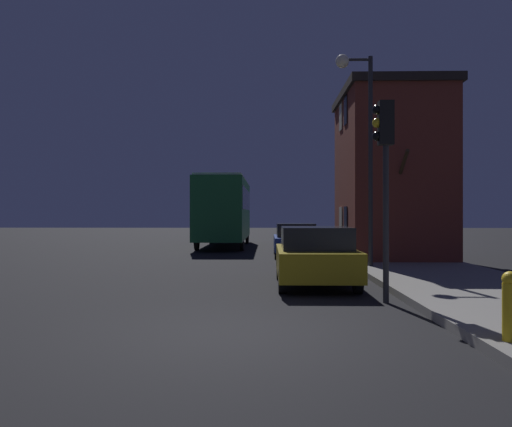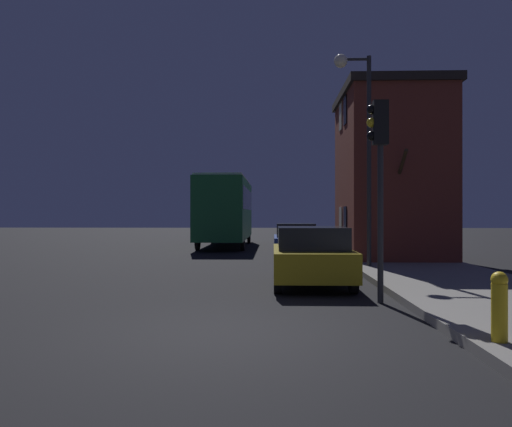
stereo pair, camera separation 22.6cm
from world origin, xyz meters
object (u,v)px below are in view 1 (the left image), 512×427
at_px(bus, 225,207).
at_px(car_near_lane, 315,256).
at_px(streetlamp, 360,121).
at_px(traffic_light, 384,158).
at_px(bare_tree, 398,203).
at_px(fire_hydrant, 510,304).
at_px(car_mid_lane, 295,239).

height_order(bus, car_near_lane, bus).
bearing_deg(streetlamp, traffic_light, -95.51).
bearing_deg(bare_tree, bus, 123.89).
bearing_deg(streetlamp, car_near_lane, -116.86).
height_order(streetlamp, fire_hydrant, streetlamp).
bearing_deg(bus, bare_tree, -56.11).
distance_m(bare_tree, fire_hydrant, 11.30).
height_order(streetlamp, car_near_lane, streetlamp).
distance_m(streetlamp, bare_tree, 3.44).
relative_size(bare_tree, car_near_lane, 1.07).
relative_size(bus, fire_hydrant, 10.62).
bearing_deg(streetlamp, bus, 114.16).
bearing_deg(fire_hydrant, car_mid_lane, 97.57).
bearing_deg(streetlamp, bare_tree, 44.39).
relative_size(streetlamp, bare_tree, 1.65).
distance_m(traffic_light, car_near_lane, 3.43).
xyz_separation_m(bare_tree, car_near_lane, (-3.37, -5.04, -1.46)).
bearing_deg(car_near_lane, traffic_light, -63.05).
relative_size(traffic_light, bare_tree, 1.00).
distance_m(bus, car_near_lane, 15.94).
bearing_deg(streetlamp, car_mid_lane, 108.37).
bearing_deg(bus, car_mid_lane, -61.53).
height_order(streetlamp, car_mid_lane, streetlamp).
bearing_deg(car_near_lane, car_mid_lane, 90.16).
bearing_deg(bare_tree, traffic_light, -106.41).
xyz_separation_m(bare_tree, car_mid_lane, (-3.39, 3.77, -1.49)).
height_order(bare_tree, bus, bare_tree).
height_order(bare_tree, car_mid_lane, bare_tree).
height_order(car_near_lane, car_mid_lane, car_near_lane).
bearing_deg(traffic_light, bus, 105.15).
xyz_separation_m(bare_tree, bus, (-6.99, 10.41, 0.02)).
relative_size(traffic_light, car_near_lane, 1.07).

